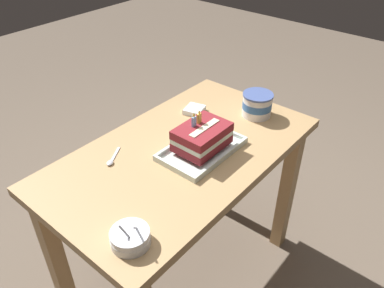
{
  "coord_description": "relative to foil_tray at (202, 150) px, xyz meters",
  "views": [
    {
      "loc": [
        -0.87,
        -0.78,
        1.63
      ],
      "look_at": [
        0.02,
        -0.03,
        0.81
      ],
      "focal_mm": 35.53,
      "sensor_mm": 36.0,
      "label": 1
    }
  ],
  "objects": [
    {
      "name": "napkin_pile",
      "position": [
        0.21,
        0.21,
        0.0
      ],
      "size": [
        0.1,
        0.1,
        0.02
      ],
      "color": "white",
      "rests_on": "dining_table"
    },
    {
      "name": "foil_tray",
      "position": [
        0.0,
        0.0,
        0.0
      ],
      "size": [
        0.32,
        0.2,
        0.02
      ],
      "color": "silver",
      "rests_on": "dining_table"
    },
    {
      "name": "serving_spoon_near_tray",
      "position": [
        -0.26,
        0.21,
        -0.0
      ],
      "size": [
        0.11,
        0.07,
        0.01
      ],
      "color": "silver",
      "rests_on": "dining_table"
    },
    {
      "name": "ground_plane",
      "position": [
        -0.04,
        0.06,
        -0.78
      ],
      "size": [
        8.0,
        8.0,
        0.0
      ],
      "primitive_type": "plane",
      "color": "#6B5B4C"
    },
    {
      "name": "dining_table",
      "position": [
        -0.04,
        0.06,
        -0.14
      ],
      "size": [
        1.09,
        0.62,
        0.78
      ],
      "color": "tan",
      "rests_on": "ground_plane"
    },
    {
      "name": "birthday_cake",
      "position": [
        -0.0,
        0.0,
        0.06
      ],
      "size": [
        0.2,
        0.15,
        0.14
      ],
      "color": "maroon",
      "rests_on": "foil_tray"
    },
    {
      "name": "ice_cream_tub",
      "position": [
        0.36,
        -0.01,
        0.04
      ],
      "size": [
        0.13,
        0.13,
        0.1
      ],
      "color": "white",
      "rests_on": "dining_table"
    },
    {
      "name": "bowl_stack",
      "position": [
        -0.47,
        -0.12,
        0.02
      ],
      "size": [
        0.12,
        0.12,
        0.09
      ],
      "color": "white",
      "rests_on": "dining_table"
    }
  ]
}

